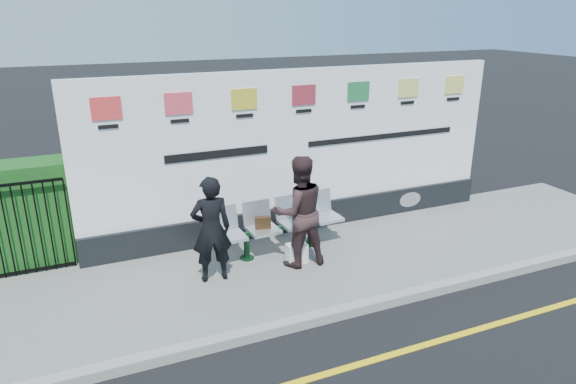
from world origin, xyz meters
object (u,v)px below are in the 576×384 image
object	(u,v)px
billboard	(301,162)
woman_right	(299,212)
bench	(279,238)
woman_left	(211,229)

from	to	relation	value
billboard	woman_right	bearing A→B (deg)	-115.84
bench	woman_right	world-z (taller)	woman_right
billboard	woman_right	world-z (taller)	billboard
woman_left	woman_right	size ratio (longest dim) A/B	0.91
woman_left	woman_right	distance (m)	1.43
woman_left	woman_right	world-z (taller)	woman_right
bench	woman_right	bearing A→B (deg)	-80.36
billboard	bench	bearing A→B (deg)	-133.59
bench	woman_right	xyz separation A→B (m)	(0.12, -0.53, 0.67)
woman_left	woman_right	xyz separation A→B (m)	(1.43, -0.04, 0.08)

